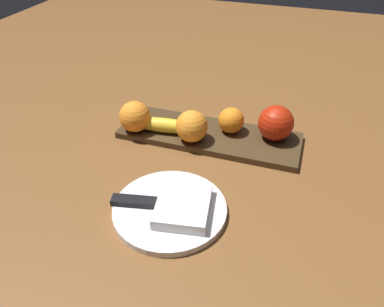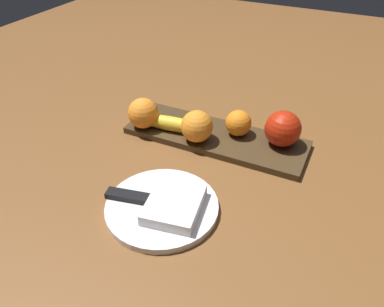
# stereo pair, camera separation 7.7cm
# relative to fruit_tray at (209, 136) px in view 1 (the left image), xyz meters

# --- Properties ---
(ground_plane) EXTENTS (2.40, 2.40, 0.00)m
(ground_plane) POSITION_rel_fruit_tray_xyz_m (0.05, 0.04, -0.01)
(ground_plane) COLOR brown
(fruit_tray) EXTENTS (0.43, 0.14, 0.02)m
(fruit_tray) POSITION_rel_fruit_tray_xyz_m (0.00, 0.00, 0.00)
(fruit_tray) COLOR #45341E
(fruit_tray) RESTS_ON ground_plane
(apple) EXTENTS (0.08, 0.08, 0.08)m
(apple) POSITION_rel_fruit_tray_xyz_m (0.15, 0.03, 0.05)
(apple) COLOR red
(apple) RESTS_ON fruit_tray
(banana) EXTENTS (0.18, 0.06, 0.04)m
(banana) POSITION_rel_fruit_tray_xyz_m (-0.10, -0.03, 0.03)
(banana) COLOR yellow
(banana) RESTS_ON fruit_tray
(orange_near_apple) EXTENTS (0.07, 0.07, 0.07)m
(orange_near_apple) POSITION_rel_fruit_tray_xyz_m (-0.03, -0.04, 0.04)
(orange_near_apple) COLOR orange
(orange_near_apple) RESTS_ON fruit_tray
(orange_near_banana) EXTENTS (0.06, 0.06, 0.06)m
(orange_near_banana) POSITION_rel_fruit_tray_xyz_m (0.04, 0.02, 0.04)
(orange_near_banana) COLOR orange
(orange_near_banana) RESTS_ON fruit_tray
(orange_center) EXTENTS (0.07, 0.07, 0.07)m
(orange_center) POSITION_rel_fruit_tray_xyz_m (-0.17, -0.04, 0.04)
(orange_center) COLOR orange
(orange_center) RESTS_ON fruit_tray
(dinner_plate) EXTENTS (0.21, 0.21, 0.01)m
(dinner_plate) POSITION_rel_fruit_tray_xyz_m (0.00, -0.26, -0.00)
(dinner_plate) COLOR white
(dinner_plate) RESTS_ON ground_plane
(folded_napkin) EXTENTS (0.11, 0.13, 0.02)m
(folded_napkin) POSITION_rel_fruit_tray_xyz_m (0.03, -0.26, 0.02)
(folded_napkin) COLOR white
(folded_napkin) RESTS_ON dinner_plate
(knife) EXTENTS (0.18, 0.06, 0.01)m
(knife) POSITION_rel_fruit_tray_xyz_m (-0.05, -0.27, 0.01)
(knife) COLOR silver
(knife) RESTS_ON dinner_plate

